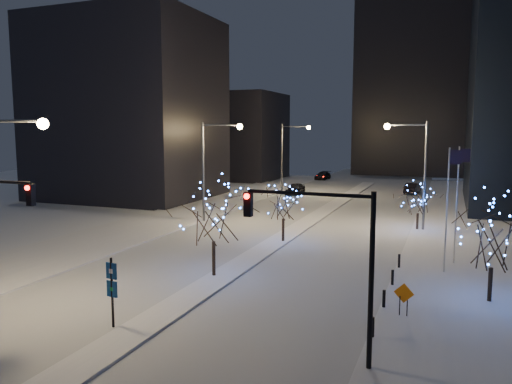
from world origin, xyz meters
The scene contains 24 objects.
ground centered at (0.00, 0.00, 0.00)m, with size 160.00×160.00×0.00m, color silver.
road centered at (0.00, 35.00, 0.01)m, with size 20.00×130.00×0.02m, color #AEB3BD.
median centered at (0.00, 30.00, 0.07)m, with size 2.00×80.00×0.15m, color silver.
east_sidewalk centered at (15.00, 20.00, 0.07)m, with size 10.00×90.00×0.15m, color silver.
west_sidewalk centered at (-14.00, 20.00, 0.07)m, with size 8.00×90.00×0.15m, color silver.
filler_west_near centered at (-28.00, 40.00, 12.00)m, with size 22.00×18.00×24.00m, color black.
filler_west_far centered at (-26.00, 70.00, 8.00)m, with size 18.00×16.00×16.00m, color black.
horizon_block centered at (6.00, 92.00, 21.00)m, with size 24.00×14.00×42.00m, color black.
street_lamp_w_near centered at (-8.94, 2.00, 6.50)m, with size 4.40×0.56×10.00m.
street_lamp_w_mid centered at (-8.94, 27.00, 6.50)m, with size 4.40×0.56×10.00m.
street_lamp_w_far centered at (-8.94, 52.00, 6.50)m, with size 4.40×0.56×10.00m.
street_lamp_east centered at (10.08, 30.00, 6.45)m, with size 3.90×0.56×10.00m.
traffic_signal_east centered at (8.94, 1.00, 4.76)m, with size 5.26×0.43×7.00m.
flagpoles centered at (13.37, 17.25, 4.80)m, with size 1.35×2.60×8.00m.
bollards centered at (10.20, 10.00, 0.60)m, with size 0.16×12.16×0.90m.
car_near centered at (-7.46, 50.59, 0.83)m, with size 1.95×4.86×1.65m, color black.
car_mid centered at (8.10, 57.73, 0.79)m, with size 1.67×4.79×1.58m, color black.
car_far centered at (-9.00, 73.34, 0.72)m, with size 2.02×4.97×1.44m, color black.
holiday_tree_median_near centered at (-0.50, 9.93, 4.08)m, with size 5.12×5.12×6.05m.
holiday_tree_median_far centered at (0.50, 20.82, 3.23)m, with size 3.52×3.52×4.57m.
holiday_tree_plaza_near centered at (15.35, 11.01, 3.79)m, with size 6.36×6.36×5.83m.
holiday_tree_plaza_far centered at (10.50, 29.94, 2.88)m, with size 3.50×3.50×4.24m.
wayfinding_sign centered at (-1.39, 1.00, 2.07)m, with size 0.60×0.15×3.37m.
construction_sign centered at (11.24, 7.12, 1.14)m, with size 0.99×0.21×1.65m.
Camera 1 is at (13.07, -17.53, 9.26)m, focal length 35.00 mm.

